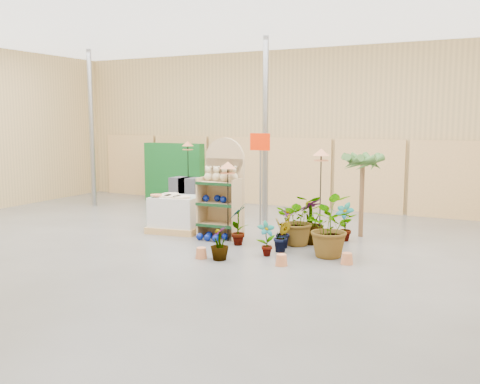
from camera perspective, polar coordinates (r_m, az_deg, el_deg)
The scene contains 24 objects.
room at distance 10.82m, azimuth -2.83°, elevation 6.10°, with size 15.20×12.10×4.70m.
display_shelf at distance 11.49m, azimuth -1.83°, elevation 0.01°, with size 0.92×0.60×2.14m.
teddy_bears at distance 11.35m, azimuth -1.96°, elevation 1.82°, with size 0.79×0.21×0.34m.
gazing_balls_shelf at distance 11.41m, azimuth -2.12°, elevation -0.74°, with size 0.79×0.27×0.15m.
gazing_balls_floor at distance 11.30m, azimuth -2.97°, elevation -4.77°, with size 0.63×0.39×0.15m.
pallet_stack at distance 12.17m, azimuth -6.84°, elevation -2.34°, with size 1.26×1.10×0.84m.
charcoal_planters at distance 14.22m, azimuth -5.73°, elevation -0.46°, with size 0.80×0.50×1.00m.
trellis_stock at distance 16.54m, azimuth -7.04°, elevation 2.07°, with size 2.00×0.30×1.80m, color #10561D.
offer_sign at distance 12.65m, azimuth 2.17°, elevation 3.43°, with size 0.50×0.08×2.20m.
bird_table_front at distance 10.98m, azimuth -1.31°, elevation 2.61°, with size 0.34×0.34×1.67m.
bird_table_right at distance 10.84m, azimuth 8.65°, elevation 3.87°, with size 0.34×0.34×1.95m.
bird_table_back at distance 15.25m, azimuth -5.59°, elevation 4.91°, with size 0.34×0.34×1.91m.
palm at distance 11.71m, azimuth 12.96°, elevation 3.24°, with size 0.70×0.70×1.91m.
potted_plant_0 at distance 10.80m, azimuth -0.20°, elevation -3.43°, with size 0.45×0.31×0.86m, color #376229.
potted_plant_1 at distance 10.57m, azimuth 4.47°, elevation -4.36°, with size 0.34×0.27×0.62m, color #376229.
potted_plant_2 at distance 10.86m, azimuth 6.33°, elevation -2.92°, with size 0.94×0.81×1.04m, color #376229.
potted_plant_3 at distance 11.01m, azimuth 7.58°, elevation -3.06°, with size 0.53×0.53×0.95m, color #376229.
potted_plant_4 at distance 11.37m, azimuth 11.09°, elevation -3.13°, with size 0.43×0.29×0.81m, color #376229.
potted_plant_5 at distance 11.46m, azimuth 4.88°, elevation -3.66°, with size 0.29×0.23×0.53m, color #376229.
potted_plant_7 at distance 9.70m, azimuth -2.21°, elevation -5.48°, with size 0.34×0.34×0.61m, color #376229.
potted_plant_8 at distance 9.96m, azimuth 2.83°, elevation -5.00°, with size 0.35×0.23×0.66m, color #376229.
potted_plant_9 at distance 10.28m, azimuth 4.52°, elevation -4.75°, with size 0.33×0.27×0.61m, color #376229.
potted_plant_10 at distance 10.00m, azimuth 9.22°, elevation -3.68°, with size 1.01×0.88×1.12m, color #376229.
potted_plant_11 at distance 11.91m, azimuth 5.08°, elevation -3.09°, with size 0.32×0.32×0.58m, color #376229.
Camera 1 is at (5.28, -8.53, 2.53)m, focal length 40.00 mm.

